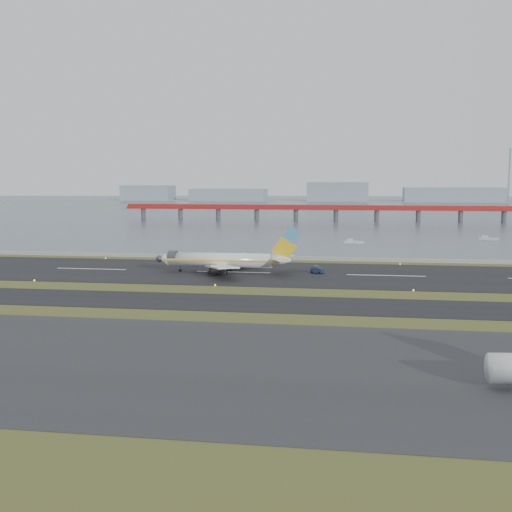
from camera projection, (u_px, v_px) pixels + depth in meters
The scene contains 12 objects.
ground at pixel (208, 292), 141.61m from camera, with size 1000.00×1000.00×0.00m, color #394B1B.
apron_strip at pixel (116, 360), 87.64m from camera, with size 1000.00×50.00×0.10m, color #2B2C2E.
taxiway_strip at pixel (194, 301), 129.83m from camera, with size 1000.00×18.00×0.10m, color black.
runway_strip at pixel (233, 272), 171.03m from camera, with size 1000.00×45.00×0.10m, color black.
seawall at pixel (252, 257), 200.41m from camera, with size 1000.00×2.50×1.00m, color gray.
bay_water at pixel (322, 207), 592.87m from camera, with size 1400.00×800.00×1.30m, color #43525F.
red_pier at pixel (336, 209), 382.92m from camera, with size 260.00×5.00×10.20m.
far_shoreline at pixel (341, 196), 747.01m from camera, with size 1400.00×80.00×60.50m.
airliner at pixel (226, 260), 169.46m from camera, with size 38.52×32.89×12.80m.
pushback_tug at pixel (317, 270), 168.62m from camera, with size 3.63×2.96×2.03m.
workboat_near at pixel (353, 242), 249.24m from camera, with size 7.82×3.44×1.83m.
workboat_far at pixel (488, 239), 263.43m from camera, with size 8.07×4.79×1.87m.
Camera 1 is at (32.23, -136.34, 24.52)m, focal length 45.00 mm.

